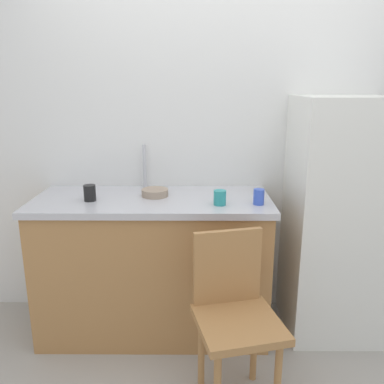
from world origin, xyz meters
name	(u,v)px	position (x,y,z in m)	size (l,w,h in m)	color
back_wall	(220,124)	(0.00, 1.00, 1.34)	(4.80, 0.10, 2.68)	silver
cabinet_base	(154,267)	(-0.44, 0.65, 0.44)	(1.44, 0.60, 0.88)	#A87542
countertop	(152,201)	(-0.44, 0.65, 0.90)	(1.48, 0.64, 0.04)	#B7B7BC
faucet	(145,166)	(-0.51, 0.90, 1.07)	(0.02, 0.02, 0.30)	#B7B7BC
refrigerator	(336,219)	(0.73, 0.67, 0.77)	(0.57, 0.56, 1.54)	silver
chair	(235,312)	(0.03, 0.03, 0.50)	(0.48, 0.48, 0.89)	#A87542
terracotta_bowl	(155,193)	(-0.42, 0.69, 0.94)	(0.17, 0.17, 0.04)	gray
cup_black	(90,193)	(-0.81, 0.58, 0.97)	(0.07, 0.07, 0.10)	black
cup_teal	(220,198)	(-0.02, 0.50, 0.96)	(0.07, 0.07, 0.09)	teal
cup_blue	(259,197)	(0.21, 0.51, 0.96)	(0.06, 0.06, 0.09)	blue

